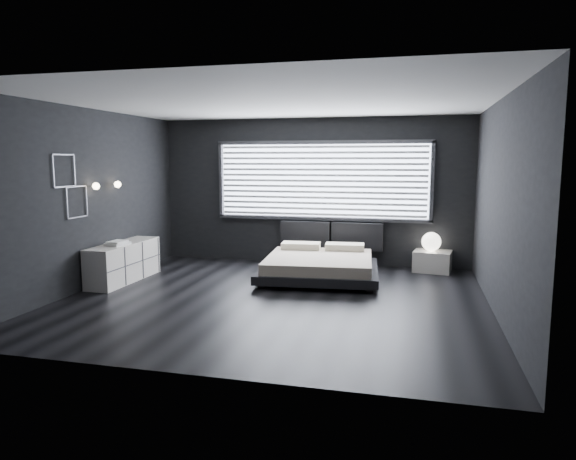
# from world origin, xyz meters

# --- Properties ---
(room) EXTENTS (6.04, 6.00, 2.80)m
(room) POSITION_xyz_m (0.00, 0.00, 1.40)
(room) COLOR black
(room) RESTS_ON ground
(window) EXTENTS (4.14, 0.09, 1.52)m
(window) POSITION_xyz_m (0.20, 2.70, 1.61)
(window) COLOR white
(window) RESTS_ON ground
(headboard) EXTENTS (1.96, 0.16, 0.52)m
(headboard) POSITION_xyz_m (0.40, 2.64, 0.57)
(headboard) COLOR black
(headboard) RESTS_ON ground
(sconce_near) EXTENTS (0.18, 0.11, 0.11)m
(sconce_near) POSITION_xyz_m (-2.88, 0.05, 1.60)
(sconce_near) COLOR silver
(sconce_near) RESTS_ON ground
(sconce_far) EXTENTS (0.18, 0.11, 0.11)m
(sconce_far) POSITION_xyz_m (-2.88, 0.65, 1.60)
(sconce_far) COLOR silver
(sconce_far) RESTS_ON ground
(wall_art_upper) EXTENTS (0.01, 0.48, 0.48)m
(wall_art_upper) POSITION_xyz_m (-2.98, -0.55, 1.85)
(wall_art_upper) COLOR #47474C
(wall_art_upper) RESTS_ON ground
(wall_art_lower) EXTENTS (0.01, 0.48, 0.48)m
(wall_art_lower) POSITION_xyz_m (-2.98, -0.30, 1.38)
(wall_art_lower) COLOR #47474C
(wall_art_lower) RESTS_ON ground
(bed) EXTENTS (2.11, 2.03, 0.51)m
(bed) POSITION_xyz_m (0.40, 1.45, 0.23)
(bed) COLOR black
(bed) RESTS_ON ground
(nightstand) EXTENTS (0.72, 0.63, 0.38)m
(nightstand) POSITION_xyz_m (2.29, 2.50, 0.19)
(nightstand) COLOR silver
(nightstand) RESTS_ON ground
(orb_lamp) EXTENTS (0.34, 0.34, 0.34)m
(orb_lamp) POSITION_xyz_m (2.26, 2.49, 0.55)
(orb_lamp) COLOR white
(orb_lamp) RESTS_ON nightstand
(dresser) EXTENTS (0.48, 1.61, 0.64)m
(dresser) POSITION_xyz_m (-2.73, 0.49, 0.32)
(dresser) COLOR silver
(dresser) RESTS_ON ground
(book_stack) EXTENTS (0.32, 0.39, 0.07)m
(book_stack) POSITION_xyz_m (-2.70, 0.28, 0.67)
(book_stack) COLOR silver
(book_stack) RESTS_ON dresser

